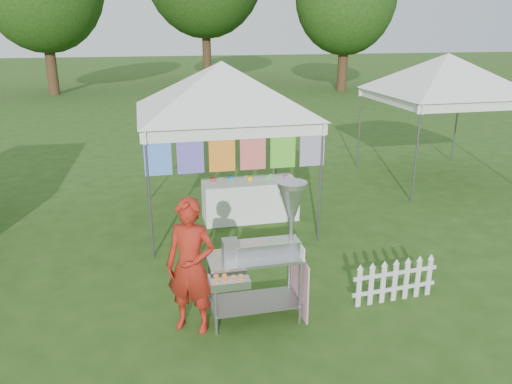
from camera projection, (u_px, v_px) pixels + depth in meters
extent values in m
plane|color=#254413|center=(269.00, 314.00, 6.53)|extent=(120.00, 120.00, 0.00)
cylinder|color=#59595E|center=(149.00, 196.00, 7.82)|extent=(0.04, 0.04, 2.10)
cylinder|color=#59595E|center=(320.00, 184.00, 8.43)|extent=(0.04, 0.04, 2.10)
cylinder|color=#59595E|center=(146.00, 153.00, 10.45)|extent=(0.04, 0.04, 2.10)
cylinder|color=#59595E|center=(276.00, 146.00, 11.05)|extent=(0.04, 0.04, 2.10)
cube|color=white|center=(237.00, 132.00, 7.82)|extent=(3.00, 0.03, 0.22)
cube|color=white|center=(212.00, 106.00, 10.45)|extent=(3.00, 0.03, 0.22)
pyramid|color=white|center=(221.00, 61.00, 8.82)|extent=(4.24, 4.24, 0.90)
cylinder|color=#59595E|center=(237.00, 127.00, 7.80)|extent=(3.00, 0.03, 0.03)
cube|color=#1931CC|center=(158.00, 153.00, 7.64)|extent=(0.42, 0.01, 0.70)
cube|color=purple|center=(190.00, 152.00, 7.75)|extent=(0.42, 0.01, 0.70)
cube|color=red|center=(222.00, 150.00, 7.86)|extent=(0.42, 0.01, 0.70)
cube|color=#C7187E|center=(253.00, 148.00, 7.96)|extent=(0.42, 0.01, 0.70)
cube|color=#199829|center=(283.00, 147.00, 8.07)|extent=(0.42, 0.01, 0.70)
cube|color=#35C8AB|center=(312.00, 145.00, 8.18)|extent=(0.42, 0.01, 0.70)
cylinder|color=#59595E|center=(416.00, 154.00, 10.38)|extent=(0.04, 0.04, 2.10)
cylinder|color=#59595E|center=(359.00, 128.00, 13.01)|extent=(0.04, 0.04, 2.10)
cylinder|color=#59595E|center=(456.00, 124.00, 13.61)|extent=(0.04, 0.04, 2.10)
cube|color=white|center=(483.00, 106.00, 10.38)|extent=(3.00, 0.03, 0.22)
cube|color=white|center=(412.00, 90.00, 13.01)|extent=(3.00, 0.03, 0.22)
pyramid|color=white|center=(449.00, 53.00, 11.38)|extent=(4.24, 4.24, 0.90)
cylinder|color=#59595E|center=(483.00, 102.00, 10.36)|extent=(3.00, 0.03, 0.03)
cylinder|color=#312312|center=(50.00, 57.00, 26.81)|extent=(0.56, 0.56, 3.96)
cylinder|color=#312312|center=(207.00, 45.00, 32.29)|extent=(0.56, 0.56, 4.84)
cylinder|color=#312312|center=(343.00, 60.00, 28.45)|extent=(0.56, 0.56, 3.52)
cylinder|color=gray|center=(216.00, 303.00, 5.97)|extent=(0.04, 0.04, 0.87)
cylinder|color=gray|center=(300.00, 293.00, 6.20)|extent=(0.04, 0.04, 0.87)
cylinder|color=gray|center=(210.00, 284.00, 6.41)|extent=(0.04, 0.04, 0.87)
cylinder|color=gray|center=(289.00, 275.00, 6.64)|extent=(0.04, 0.04, 0.87)
cube|color=gray|center=(254.00, 302.00, 6.37)|extent=(1.11, 0.56, 0.01)
cube|color=#B7B7BC|center=(254.00, 257.00, 6.17)|extent=(1.17, 0.59, 0.04)
cube|color=#B7B7BC|center=(267.00, 247.00, 6.22)|extent=(0.82, 0.25, 0.15)
cube|color=gray|center=(230.00, 248.00, 6.11)|extent=(0.19, 0.21, 0.21)
cylinder|color=gray|center=(291.00, 219.00, 6.18)|extent=(0.05, 0.05, 0.87)
cone|color=#B7B7BC|center=(292.00, 201.00, 6.10)|extent=(0.35, 0.35, 0.39)
cylinder|color=#B7B7BC|center=(292.00, 184.00, 6.04)|extent=(0.37, 0.37, 0.06)
cube|color=#B7B7BC|center=(229.00, 281.00, 5.78)|extent=(0.47, 0.29, 0.10)
cube|color=#C9879A|center=(299.00, 283.00, 6.44)|extent=(0.02, 0.73, 0.78)
cube|color=white|center=(303.00, 253.00, 6.00)|extent=(0.02, 0.14, 0.17)
imported|color=maroon|center=(191.00, 266.00, 5.98)|extent=(0.74, 0.65, 1.70)
cube|color=silver|center=(359.00, 288.00, 6.62)|extent=(0.07, 0.02, 0.56)
cube|color=silver|center=(371.00, 286.00, 6.67)|extent=(0.07, 0.02, 0.56)
cube|color=silver|center=(383.00, 284.00, 6.72)|extent=(0.07, 0.02, 0.56)
cube|color=silver|center=(395.00, 282.00, 6.77)|extent=(0.07, 0.02, 0.56)
cube|color=silver|center=(406.00, 280.00, 6.82)|extent=(0.07, 0.02, 0.56)
cube|color=silver|center=(418.00, 279.00, 6.87)|extent=(0.07, 0.02, 0.56)
cube|color=silver|center=(429.00, 277.00, 6.92)|extent=(0.07, 0.02, 0.56)
cube|color=silver|center=(394.00, 289.00, 6.80)|extent=(1.26, 0.11, 0.05)
cube|color=silver|center=(396.00, 273.00, 6.72)|extent=(1.26, 0.11, 0.05)
cube|color=white|center=(250.00, 200.00, 9.67)|extent=(1.80, 0.70, 0.77)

